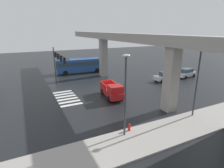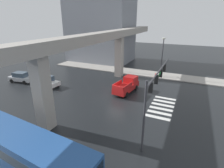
% 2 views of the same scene
% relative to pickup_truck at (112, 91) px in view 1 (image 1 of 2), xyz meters
% --- Properties ---
extents(ground_plane, '(120.00, 120.00, 0.00)m').
position_rel_pickup_truck_xyz_m(ground_plane, '(-2.80, 0.65, -0.99)').
color(ground_plane, black).
extents(crosswalk_stripes, '(6.05, 2.80, 0.01)m').
position_rel_pickup_truck_xyz_m(crosswalk_stripes, '(-2.80, -5.68, -0.98)').
color(crosswalk_stripes, silver).
rests_on(crosswalk_stripes, ground).
extents(elevated_overpass, '(50.54, 2.06, 8.51)m').
position_rel_pickup_truck_xyz_m(elevated_overpass, '(-2.80, 4.05, 6.22)').
color(elevated_overpass, '#9E9991').
rests_on(elevated_overpass, ground).
extents(sidewalk_east, '(4.00, 36.00, 0.15)m').
position_rel_pickup_truck_xyz_m(sidewalk_east, '(10.14, 2.65, -0.91)').
color(sidewalk_east, '#9E9991').
rests_on(sidewalk_east, ground).
extents(pickup_truck, '(5.29, 2.54, 2.08)m').
position_rel_pickup_truck_xyz_m(pickup_truck, '(0.00, 0.00, 0.00)').
color(pickup_truck, red).
rests_on(pickup_truck, ground).
extents(city_bus, '(3.39, 10.96, 2.99)m').
position_rel_pickup_truck_xyz_m(city_bus, '(-16.75, 1.03, 0.73)').
color(city_bus, '#234C8C').
rests_on(city_bus, ground).
extents(sedan_white, '(2.30, 4.46, 1.72)m').
position_rel_pickup_truck_xyz_m(sedan_white, '(-3.32, 12.56, -0.14)').
color(sedan_white, silver).
rests_on(sedan_white, ground).
extents(sedan_silver, '(2.40, 4.50, 1.72)m').
position_rel_pickup_truck_xyz_m(sedan_silver, '(-3.67, 18.07, -0.14)').
color(sedan_silver, '#A8AAAF').
rests_on(sedan_silver, ground).
extents(traffic_signal_mast, '(10.89, 0.32, 6.20)m').
position_rel_pickup_truck_xyz_m(traffic_signal_mast, '(-7.72, -5.53, 3.68)').
color(traffic_signal_mast, '#38383D').
rests_on(traffic_signal_mast, ground).
extents(street_lamp_near_corner, '(0.44, 0.70, 7.24)m').
position_rel_pickup_truck_xyz_m(street_lamp_near_corner, '(8.94, -3.29, 3.57)').
color(street_lamp_near_corner, '#38383D').
rests_on(street_lamp_near_corner, ground).
extents(street_lamp_mid_block, '(0.44, 0.70, 7.24)m').
position_rel_pickup_truck_xyz_m(street_lamp_mid_block, '(8.94, 5.23, 3.57)').
color(street_lamp_mid_block, '#38383D').
rests_on(street_lamp_mid_block, ground).
extents(fire_hydrant, '(0.24, 0.24, 0.85)m').
position_rel_pickup_truck_xyz_m(fire_hydrant, '(8.54, -2.54, -0.56)').
color(fire_hydrant, red).
rests_on(fire_hydrant, ground).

